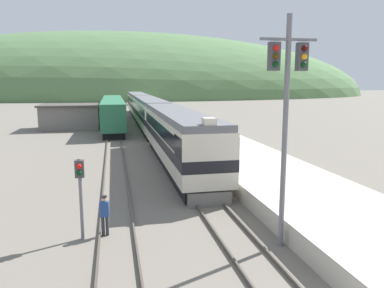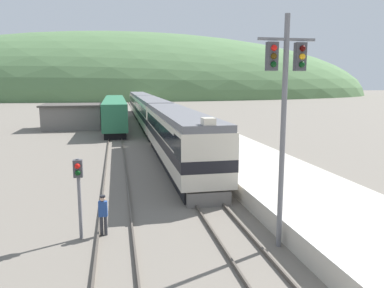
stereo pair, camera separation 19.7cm
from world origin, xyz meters
name	(u,v)px [view 1 (the left image)]	position (x,y,z in m)	size (l,w,h in m)	color
track_main	(137,114)	(0.00, 70.00, 0.08)	(1.52, 180.00, 0.16)	#4C443D
track_siding	(113,114)	(-4.78, 70.00, 0.08)	(1.52, 180.00, 0.16)	#4C443D
platform	(178,121)	(4.99, 50.00, 0.46)	(6.40, 140.00, 0.94)	#BCB5A5
distant_hills	(123,96)	(0.00, 167.25, 0.00)	(231.86, 104.34, 55.61)	#517547
station_shed	(71,116)	(-10.47, 47.61, 1.70)	(8.09, 6.37, 3.37)	slate
express_train_lead_car	(178,136)	(0.00, 21.61, 2.32)	(3.04, 20.27, 4.60)	black
carriage_second	(149,113)	(0.00, 44.03, 2.31)	(3.03, 22.35, 4.24)	black
carriage_third	(138,103)	(0.00, 67.27, 2.31)	(3.03, 22.35, 4.24)	black
siding_train	(113,112)	(-4.78, 50.25, 2.05)	(2.90, 29.96, 3.97)	black
signal_mast_main	(287,99)	(1.53, 6.68, 5.80)	(2.20, 0.42, 8.83)	slate
signal_post_siding	(80,182)	(-6.18, 8.99, 2.44)	(0.36, 0.42, 3.38)	slate
track_worker	(105,213)	(-5.27, 9.16, 0.99)	(0.37, 0.24, 1.74)	#2D2D33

